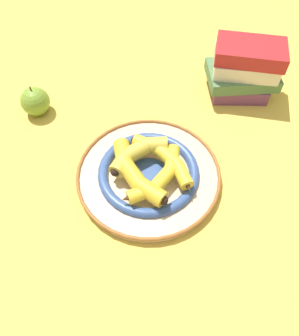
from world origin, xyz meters
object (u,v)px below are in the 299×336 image
banana_a (140,153)px  banana_d (166,159)px  book_stack (245,69)px  apple (35,101)px  decorative_bowl (150,173)px  banana_b (134,172)px  banana_c (159,178)px

banana_a → banana_d: size_ratio=0.86×
book_stack → apple: (0.31, 0.50, -0.04)m
decorative_bowl → banana_a: 0.06m
banana_b → apple: bearing=-163.4°
banana_d → apple: 0.41m
book_stack → apple: book_stack is taller
banana_a → banana_c: banana_a is taller
banana_a → banana_c: size_ratio=0.91×
decorative_bowl → banana_c: banana_c is taller
banana_c → banana_a: bearing=69.9°
banana_c → apple: size_ratio=2.16×
decorative_bowl → apple: (0.37, 0.10, 0.02)m
banana_b → book_stack: bearing=105.7°
banana_b → banana_c: (-0.05, -0.03, -0.00)m
banana_c → banana_d: (0.03, -0.05, 0.00)m
banana_c → apple: 0.42m
decorative_bowl → banana_d: banana_d is taller
decorative_bowl → banana_a: bearing=-5.1°
banana_c → banana_d: same height
banana_a → apple: apple is taller
banana_c → book_stack: (0.11, -0.41, 0.03)m
banana_a → book_stack: bearing=-169.7°
banana_a → book_stack: size_ratio=0.77×
banana_d → apple: (0.39, 0.14, -0.01)m
banana_b → banana_c: 0.06m
banana_d → apple: size_ratio=2.28×
decorative_bowl → banana_d: size_ratio=1.68×
decorative_bowl → book_stack: 0.42m
banana_b → book_stack: book_stack is taller
decorative_bowl → book_stack: size_ratio=1.50×
banana_d → apple: apple is taller
decorative_bowl → apple: apple is taller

